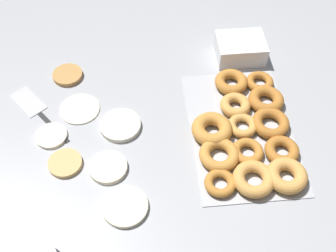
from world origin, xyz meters
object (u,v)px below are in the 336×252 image
Objects in this scene: container_stack at (240,49)px; spatula at (33,107)px; pancake_4 at (125,207)px; pancake_1 at (80,108)px; pancake_5 at (68,75)px; pancake_6 at (120,125)px; pancake_3 at (108,167)px; pancake_2 at (51,136)px; donut_tray at (247,133)px; pancake_0 at (65,163)px.

spatula is at bearing 103.93° from container_stack.
container_stack is at bearing -37.06° from pancake_4.
pancake_5 is (0.14, 0.04, 0.00)m from pancake_1.
pancake_1 is 0.14m from pancake_6.
pancake_3 reaches higher than spatula.
pancake_5 is (0.24, -0.03, 0.00)m from pancake_2.
pancake_6 is at bearing -143.57° from pancake_5.
pancake_0 is at bearing 95.33° from donut_tray.
pancake_2 is (0.10, 0.04, -0.00)m from pancake_0.
donut_tray reaches higher than pancake_0.
pancake_0 is 0.88× the size of pancake_3.
pancake_5 is (0.33, 0.01, 0.00)m from pancake_0.
pancake_5 is 0.79× the size of pancake_6.
pancake_2 is (-0.09, 0.08, 0.00)m from pancake_1.
donut_tray is 0.33m from container_stack.
pancake_5 is 0.15m from spatula.
pancake_3 is 1.10× the size of pancake_5.
pancake_3 is (-0.02, -0.11, 0.00)m from pancake_0.
container_stack is (0.33, -0.05, 0.02)m from donut_tray.
pancake_2 is at bearing 141.29° from pancake_1.
spatula is at bearing 43.09° from pancake_3.
pancake_4 is at bearing 118.79° from donut_tray.
pancake_6 is at bearing -14.36° from pancake_3.
container_stack reaches higher than pancake_2.
pancake_3 reaches higher than pancake_2.
spatula is at bearing 81.22° from pancake_1.
pancake_2 is 0.58× the size of container_stack.
pancake_0 reaches higher than pancake_2.
pancake_6 is (0.11, -0.15, 0.00)m from pancake_0.
pancake_0 is 0.19m from pancake_6.
pancake_3 is at bearing -101.79° from pancake_0.
pancake_1 is 1.15× the size of pancake_3.
pancake_4 is 0.26m from pancake_6.
pancake_4 is 0.65m from container_stack.
pancake_3 is at bearing 100.36° from donut_tray.
spatula is at bearing 26.67° from pancake_0.
pancake_2 is 0.20m from pancake_3.
pancake_0 is 0.24m from spatula.
pancake_6 reaches higher than pancake_4.
pancake_3 reaches higher than pancake_0.
pancake_1 is 0.51× the size of spatula.
spatula is at bearing 28.28° from pancake_2.
donut_tray is at bearing -84.67° from pancake_0.
pancake_5 reaches higher than pancake_1.
pancake_5 is 0.61× the size of container_stack.
container_stack reaches higher than pancake_6.
pancake_1 reaches higher than spatula.
pancake_2 is at bearing 170.23° from spatula.
donut_tray is 2.98× the size of container_stack.
pancake_0 is 1.02× the size of pancake_2.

